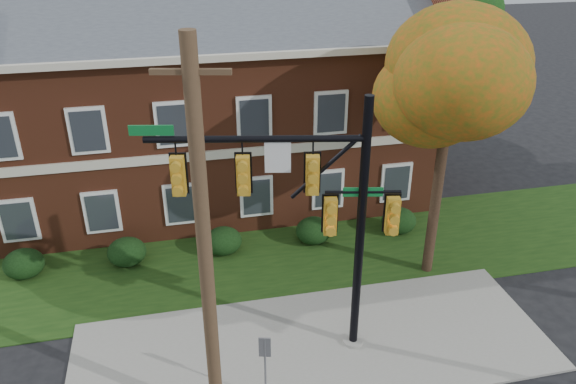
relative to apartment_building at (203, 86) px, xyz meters
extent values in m
plane|color=black|center=(2.00, -11.95, -4.99)|extent=(120.00, 120.00, 0.00)
cube|color=gray|center=(2.00, -10.95, -4.95)|extent=(14.00, 5.00, 0.08)
cube|color=#193811|center=(2.00, -5.95, -4.97)|extent=(30.00, 6.00, 0.04)
cube|color=brown|center=(0.00, 0.05, -1.49)|extent=(18.00, 8.00, 7.00)
cube|color=beige|center=(0.00, 0.05, 2.13)|extent=(18.80, 8.80, 0.24)
cube|color=beige|center=(0.00, -3.98, -1.49)|extent=(18.00, 0.12, 0.35)
ellipsoid|color=black|center=(-7.00, -5.25, -4.46)|extent=(1.40, 1.26, 1.05)
ellipsoid|color=black|center=(-3.50, -5.25, -4.46)|extent=(1.40, 1.26, 1.05)
ellipsoid|color=black|center=(0.00, -5.25, -4.46)|extent=(1.40, 1.26, 1.05)
ellipsoid|color=black|center=(3.50, -5.25, -4.46)|extent=(1.40, 1.26, 1.05)
ellipsoid|color=black|center=(7.00, -5.25, -4.46)|extent=(1.40, 1.26, 1.05)
cylinder|color=black|center=(7.00, -7.95, -2.11)|extent=(0.36, 0.36, 5.76)
ellipsoid|color=#CC4811|center=(7.00, -7.95, 1.49)|extent=(4.25, 4.25, 3.60)
ellipsoid|color=#CC4811|center=(7.62, -8.33, 2.09)|extent=(3.50, 3.50, 3.00)
cylinder|color=black|center=(11.00, 1.05, -1.47)|extent=(0.36, 0.36, 7.04)
ellipsoid|color=black|center=(11.00, 1.05, 2.93)|extent=(5.95, 5.95, 5.04)
cylinder|color=black|center=(1.00, 8.05, -1.15)|extent=(0.36, 0.36, 7.68)
cylinder|color=gray|center=(3.19, -11.06, -4.90)|extent=(0.61, 0.61, 0.18)
cylinder|color=black|center=(3.19, -11.06, -1.15)|extent=(0.28, 0.28, 7.68)
cylinder|color=black|center=(0.50, -10.51, 1.59)|extent=(5.41, 1.27, 0.18)
cylinder|color=black|center=(3.19, -11.06, 0.11)|extent=(1.95, 0.48, 0.09)
cube|color=gold|center=(-1.44, -10.12, 0.61)|extent=(0.54, 0.42, 1.27)
cube|color=gold|center=(0.18, -10.44, 0.61)|extent=(0.54, 0.42, 1.27)
cube|color=gold|center=(1.90, -10.80, 0.61)|extent=(0.54, 0.42, 1.27)
cube|color=silver|center=(1.04, -10.62, 1.10)|extent=(0.65, 0.17, 0.82)
cube|color=#0D692B|center=(-1.97, -10.01, 1.84)|extent=(1.08, 0.26, 0.26)
cube|color=gold|center=(2.38, -10.89, -0.60)|extent=(0.54, 0.42, 1.27)
cube|color=gold|center=(3.99, -11.22, -0.60)|extent=(0.54, 0.42, 1.27)
cube|color=#0D692B|center=(3.19, -11.06, 0.11)|extent=(1.03, 0.25, 0.25)
cylinder|color=#4C3723|center=(-1.04, -12.95, -0.12)|extent=(0.39, 0.39, 9.73)
cube|color=#4C3723|center=(-1.04, -12.95, 3.98)|extent=(1.50, 0.44, 0.11)
cylinder|color=slate|center=(0.26, -12.60, -3.93)|extent=(0.07, 0.07, 2.11)
cube|color=slate|center=(0.26, -12.60, -3.16)|extent=(0.31, 0.12, 0.60)
camera|label=1|loc=(-1.49, -23.24, 6.65)|focal=35.00mm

